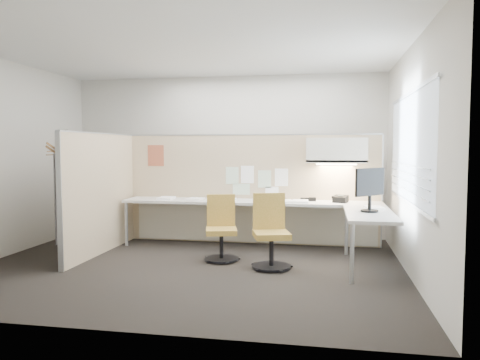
% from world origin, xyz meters
% --- Properties ---
extents(floor, '(5.50, 4.50, 0.01)m').
position_xyz_m(floor, '(0.00, 0.00, -0.01)').
color(floor, black).
rests_on(floor, ground).
extents(ceiling, '(5.50, 4.50, 0.01)m').
position_xyz_m(ceiling, '(0.00, 0.00, 2.80)').
color(ceiling, white).
rests_on(ceiling, wall_back).
extents(wall_back, '(5.50, 0.02, 2.80)m').
position_xyz_m(wall_back, '(0.00, 2.25, 1.40)').
color(wall_back, beige).
rests_on(wall_back, ground).
extents(wall_front, '(5.50, 0.02, 2.80)m').
position_xyz_m(wall_front, '(0.00, -2.25, 1.40)').
color(wall_front, beige).
rests_on(wall_front, ground).
extents(wall_left, '(0.02, 4.50, 2.80)m').
position_xyz_m(wall_left, '(-2.75, 0.00, 1.40)').
color(wall_left, beige).
rests_on(wall_left, ground).
extents(wall_right, '(0.02, 4.50, 2.80)m').
position_xyz_m(wall_right, '(2.75, 0.00, 1.40)').
color(wall_right, beige).
rests_on(wall_right, ground).
extents(window_pane, '(0.01, 2.80, 1.30)m').
position_xyz_m(window_pane, '(2.73, 0.00, 1.55)').
color(window_pane, '#ACBAC8').
rests_on(window_pane, wall_right).
extents(partition_back, '(4.10, 0.06, 1.75)m').
position_xyz_m(partition_back, '(0.55, 1.60, 0.88)').
color(partition_back, tan).
rests_on(partition_back, floor).
extents(partition_left, '(0.06, 2.20, 1.75)m').
position_xyz_m(partition_left, '(-1.50, 0.50, 0.88)').
color(partition_left, tan).
rests_on(partition_left, floor).
extents(desk, '(4.00, 2.07, 0.73)m').
position_xyz_m(desk, '(0.93, 1.13, 0.60)').
color(desk, beige).
rests_on(desk, floor).
extents(overhead_bin, '(0.90, 0.36, 0.38)m').
position_xyz_m(overhead_bin, '(1.90, 1.39, 1.51)').
color(overhead_bin, beige).
rests_on(overhead_bin, partition_back).
extents(task_light_strip, '(0.60, 0.06, 0.02)m').
position_xyz_m(task_light_strip, '(1.90, 1.39, 1.30)').
color(task_light_strip, '#FFEABF').
rests_on(task_light_strip, overhead_bin).
extents(pinned_papers, '(1.01, 0.00, 0.47)m').
position_xyz_m(pinned_papers, '(0.63, 1.57, 1.03)').
color(pinned_papers, '#8CBF8C').
rests_on(pinned_papers, partition_back).
extents(poster, '(0.28, 0.00, 0.35)m').
position_xyz_m(poster, '(-1.05, 1.57, 1.42)').
color(poster, '#E34C1C').
rests_on(poster, partition_back).
extents(chair_left, '(0.50, 0.52, 0.89)m').
position_xyz_m(chair_left, '(0.33, 0.39, 0.41)').
color(chair_left, black).
rests_on(chair_left, floor).
extents(chair_right, '(0.55, 0.56, 0.94)m').
position_xyz_m(chair_right, '(1.05, 0.10, 0.44)').
color(chair_right, black).
rests_on(chair_right, floor).
extents(monitor, '(0.39, 0.41, 0.56)m').
position_xyz_m(monitor, '(2.30, 0.28, 1.05)').
color(monitor, black).
rests_on(monitor, desk).
extents(phone, '(0.26, 0.25, 0.12)m').
position_xyz_m(phone, '(1.96, 1.28, 0.78)').
color(phone, black).
rests_on(phone, desk).
extents(stapler, '(0.14, 0.06, 0.05)m').
position_xyz_m(stapler, '(1.43, 1.40, 0.76)').
color(stapler, black).
rests_on(stapler, desk).
extents(tape_dispenser, '(0.11, 0.08, 0.06)m').
position_xyz_m(tape_dispenser, '(1.55, 1.38, 0.76)').
color(tape_dispenser, black).
rests_on(tape_dispenser, desk).
extents(coat_hook, '(0.18, 0.49, 1.45)m').
position_xyz_m(coat_hook, '(-1.58, -0.49, 1.41)').
color(coat_hook, silver).
rests_on(coat_hook, partition_left).
extents(paper_stack_0, '(0.24, 0.31, 0.03)m').
position_xyz_m(paper_stack_0, '(-0.76, 1.23, 0.75)').
color(paper_stack_0, white).
rests_on(paper_stack_0, desk).
extents(paper_stack_1, '(0.26, 0.32, 0.02)m').
position_xyz_m(paper_stack_1, '(-0.30, 1.31, 0.74)').
color(paper_stack_1, white).
rests_on(paper_stack_1, desk).
extents(paper_stack_2, '(0.24, 0.31, 0.04)m').
position_xyz_m(paper_stack_2, '(0.26, 1.16, 0.75)').
color(paper_stack_2, white).
rests_on(paper_stack_2, desk).
extents(paper_stack_3, '(0.24, 0.31, 0.02)m').
position_xyz_m(paper_stack_3, '(0.91, 1.32, 0.74)').
color(paper_stack_3, white).
rests_on(paper_stack_3, desk).
extents(paper_stack_4, '(0.24, 0.31, 0.03)m').
position_xyz_m(paper_stack_4, '(1.38, 1.20, 0.74)').
color(paper_stack_4, white).
rests_on(paper_stack_4, desk).
extents(paper_stack_5, '(0.27, 0.33, 0.02)m').
position_xyz_m(paper_stack_5, '(2.40, 0.68, 0.74)').
color(paper_stack_5, white).
rests_on(paper_stack_5, desk).
extents(paper_stack_6, '(0.30, 0.35, 0.03)m').
position_xyz_m(paper_stack_6, '(1.14, 1.17, 0.74)').
color(paper_stack_6, white).
rests_on(paper_stack_6, desk).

